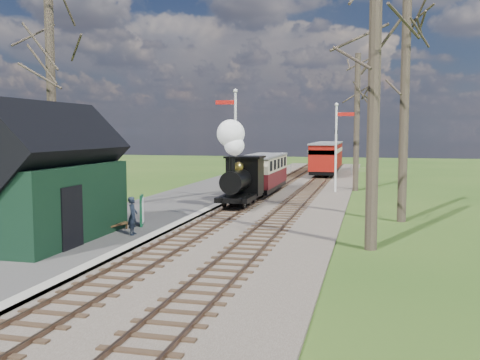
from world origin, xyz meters
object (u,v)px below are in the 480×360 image
object	(u,v)px
coach	(263,172)
sign_board	(142,210)
semaphore_far	(337,141)
red_carriage_a	(324,159)
person	(133,216)
red_carriage_b	(329,156)
station_shed	(47,180)
bench	(111,221)
locomotive	(239,170)
semaphore_near	(234,137)

from	to	relation	value
coach	sign_board	bearing A→B (deg)	-100.53
semaphore_far	coach	bearing A→B (deg)	-157.14
red_carriage_a	person	xyz separation A→B (m)	(-4.49, -28.17, -0.72)
red_carriage_b	person	size ratio (longest dim) A/B	4.01
station_shed	bench	xyz separation A→B (m)	(1.29, 2.04, -1.69)
station_shed	red_carriage_a	bearing A→B (deg)	76.94
semaphore_far	locomotive	world-z (taller)	semaphore_far
semaphore_far	person	xyz separation A→B (m)	(-6.27, -16.44, -2.46)
locomotive	sign_board	xyz separation A→B (m)	(-2.36, -6.68, -1.19)
coach	station_shed	bearing A→B (deg)	-104.89
bench	person	bearing A→B (deg)	-23.20
station_shed	sign_board	distance (m)	4.19
semaphore_far	red_carriage_a	world-z (taller)	semaphore_far
semaphore_far	coach	size ratio (longest dim) A/B	0.83
locomotive	bench	bearing A→B (deg)	-110.41
semaphore_near	coach	distance (m)	4.75
red_carriage_b	locomotive	bearing A→B (deg)	-95.93
locomotive	red_carriage_b	xyz separation A→B (m)	(2.61, 25.13, -0.38)
red_carriage_b	person	xyz separation A→B (m)	(-4.49, -33.67, -0.72)
coach	red_carriage_a	size ratio (longest dim) A/B	1.24
coach	sign_board	size ratio (longest dim) A/B	5.66
red_carriage_a	locomotive	bearing A→B (deg)	-97.58
bench	person	distance (m)	1.26
bench	red_carriage_b	bearing A→B (deg)	80.41
locomotive	bench	xyz separation A→B (m)	(-3.00, -8.06, -1.42)
bench	coach	bearing A→B (deg)	77.97
semaphore_far	locomotive	bearing A→B (deg)	-119.02
semaphore_near	sign_board	size ratio (longest dim) A/B	5.11
semaphore_far	person	world-z (taller)	semaphore_far
coach	red_carriage_b	xyz separation A→B (m)	(2.60, 19.07, 0.15)
locomotive	semaphore_far	bearing A→B (deg)	60.98
station_shed	person	size ratio (longest dim) A/B	4.54
person	locomotive	bearing A→B (deg)	-23.37
station_shed	semaphore_far	bearing A→B (deg)	64.28
red_carriage_b	bench	xyz separation A→B (m)	(-5.61, -33.19, -1.04)
station_shed	bench	distance (m)	2.94
station_shed	red_carriage_a	distance (m)	30.52
sign_board	person	world-z (taller)	person
coach	person	size ratio (longest dim) A/B	4.96
semaphore_near	red_carriage_b	xyz separation A→B (m)	(3.37, 23.22, -2.01)
locomotive	red_carriage_a	xyz separation A→B (m)	(2.61, 19.63, -0.38)
semaphore_far	red_carriage_b	size ratio (longest dim) A/B	1.03
station_shed	locomotive	bearing A→B (deg)	67.00
semaphore_near	locomotive	distance (m)	2.62
semaphore_near	locomotive	world-z (taller)	semaphore_near
coach	locomotive	bearing A→B (deg)	-90.11
semaphore_far	bench	distance (m)	17.81
sign_board	coach	bearing A→B (deg)	79.47
red_carriage_b	bench	distance (m)	33.68
station_shed	semaphore_far	world-z (taller)	semaphore_far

